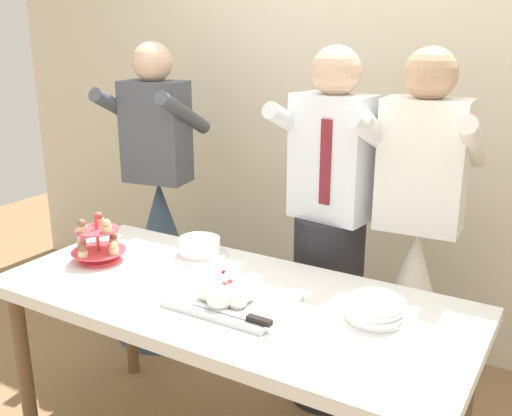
% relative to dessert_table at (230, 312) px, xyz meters
% --- Properties ---
extents(rear_wall, '(5.20, 0.10, 2.90)m').
position_rel_dessert_table_xyz_m(rear_wall, '(0.00, 1.38, 0.75)').
color(rear_wall, beige).
rests_on(rear_wall, ground_plane).
extents(dessert_table, '(1.80, 0.80, 0.78)m').
position_rel_dessert_table_xyz_m(dessert_table, '(0.00, 0.00, 0.00)').
color(dessert_table, white).
rests_on(dessert_table, ground_plane).
extents(cupcake_stand, '(0.23, 0.23, 0.21)m').
position_rel_dessert_table_xyz_m(cupcake_stand, '(-0.65, -0.01, 0.15)').
color(cupcake_stand, '#D83F4C').
rests_on(cupcake_stand, dessert_table).
extents(main_cake_tray, '(0.44, 0.31, 0.12)m').
position_rel_dessert_table_xyz_m(main_cake_tray, '(0.05, -0.07, 0.12)').
color(main_cake_tray, silver).
rests_on(main_cake_tray, dessert_table).
extents(plate_stack, '(0.20, 0.20, 0.08)m').
position_rel_dessert_table_xyz_m(plate_stack, '(0.53, 0.08, 0.11)').
color(plate_stack, white).
rests_on(plate_stack, dessert_table).
extents(round_cake, '(0.24, 0.24, 0.08)m').
position_rel_dessert_table_xyz_m(round_cake, '(-0.32, 0.25, 0.11)').
color(round_cake, white).
rests_on(round_cake, dessert_table).
extents(person_groom, '(0.52, 0.54, 1.66)m').
position_rel_dessert_table_xyz_m(person_groom, '(0.13, 0.63, 0.05)').
color(person_groom, '#232328').
rests_on(person_groom, ground_plane).
extents(person_bride, '(0.56, 0.56, 1.66)m').
position_rel_dessert_table_xyz_m(person_bride, '(0.50, 0.68, -0.12)').
color(person_bride, white).
rests_on(person_bride, ground_plane).
extents(person_guest, '(0.56, 0.56, 1.66)m').
position_rel_dessert_table_xyz_m(person_guest, '(-0.95, 0.74, -0.12)').
color(person_guest, '#334760').
rests_on(person_guest, ground_plane).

